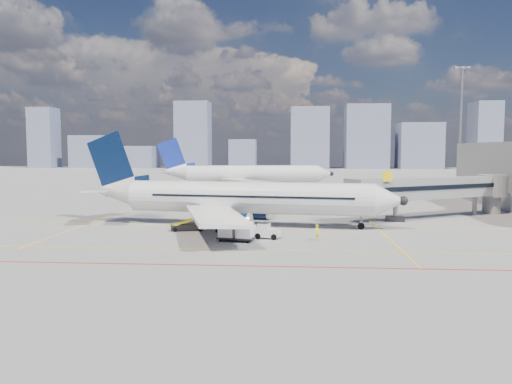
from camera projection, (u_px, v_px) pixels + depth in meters
The scene contains 11 objects.
ground at pixel (248, 238), 49.96m from camera, with size 420.00×420.00×0.00m, color gray.
apron_markings at pixel (238, 245), 46.11m from camera, with size 90.00×35.12×0.01m.
jet_bridge at pixel (440, 189), 64.67m from camera, with size 23.55×15.78×6.30m.
floodlight_mast_ne at pixel (460, 126), 100.59m from camera, with size 3.20×0.61×25.45m.
distant_skyline at pixel (302, 142), 237.05m from camera, with size 249.51×15.30×31.79m.
main_aircraft at pixel (235, 198), 58.06m from camera, with size 38.00×33.00×11.13m.
second_aircraft at pixel (245, 174), 114.32m from camera, with size 40.34×34.98×11.83m.
baggage_tug at pixel (266, 231), 49.68m from camera, with size 2.55×1.92×1.60m.
cargo_dolly at pixel (236, 230), 48.13m from camera, with size 3.73×2.23×1.91m.
belt_loader at pixel (189, 226), 54.54m from camera, with size 5.26×2.35×2.11m.
ramp_worker at pixel (317, 233), 48.51m from camera, with size 0.57×0.37×1.57m, color yellow.
Camera 1 is at (4.51, -49.19, 8.83)m, focal length 35.00 mm.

